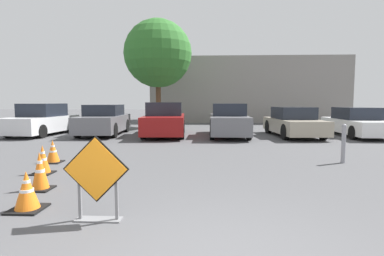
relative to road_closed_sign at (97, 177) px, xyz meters
name	(u,v)px	position (x,y,z in m)	size (l,w,h in m)	color
ground_plane	(208,140)	(1.59, 8.68, -0.62)	(96.00, 96.00, 0.00)	#4C4C4F
road_closed_sign	(97,177)	(0.00, 0.00, 0.00)	(0.91, 0.20, 1.19)	black
traffic_cone_nearest	(27,191)	(-1.23, 0.38, -0.33)	(0.49, 0.49, 0.60)	black
traffic_cone_second	(40,171)	(-1.61, 1.42, -0.27)	(0.41, 0.41, 0.72)	black
traffic_cone_third	(43,160)	(-2.23, 2.63, -0.30)	(0.43, 0.43, 0.66)	black
traffic_cone_fourth	(53,152)	(-2.64, 3.86, -0.32)	(0.45, 0.45, 0.61)	black
parked_car_nearest	(42,121)	(-6.60, 10.49, 0.08)	(2.04, 4.33, 1.54)	silver
parked_car_second	(104,121)	(-3.55, 10.63, 0.08)	(2.02, 4.33, 1.49)	slate
parked_car_third	(165,120)	(-0.49, 10.42, 0.12)	(2.14, 4.71, 1.61)	maroon
parked_car_fourth	(229,121)	(2.58, 10.28, 0.11)	(1.83, 4.39, 1.55)	slate
parked_car_fifth	(293,123)	(5.64, 10.38, 0.03)	(2.07, 4.33, 1.38)	#A39984
parked_car_sixth	(356,123)	(8.70, 10.68, 0.01)	(1.85, 4.67, 1.37)	white
bollard_nearest	(344,142)	(5.18, 4.18, -0.06)	(0.12, 0.12, 1.06)	gray
building_facade_backdrop	(246,91)	(4.86, 21.52, 1.93)	(15.34, 5.00, 5.10)	gray
street_tree_behind_lot	(158,54)	(-1.52, 15.06, 4.01)	(4.25, 4.25, 6.77)	#513823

